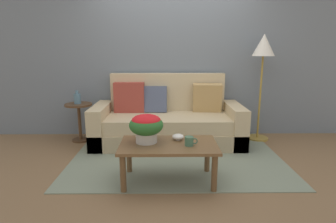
% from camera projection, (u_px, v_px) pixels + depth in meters
% --- Properties ---
extents(ground_plane, '(14.00, 14.00, 0.00)m').
position_uv_depth(ground_plane, '(177.00, 158.00, 3.71)').
color(ground_plane, brown).
extents(wall_back, '(6.40, 0.12, 2.99)m').
position_uv_depth(wall_back, '(174.00, 45.00, 4.51)').
color(wall_back, slate).
rests_on(wall_back, ground).
extents(area_rug, '(2.75, 2.00, 0.01)m').
position_uv_depth(area_rug, '(177.00, 156.00, 3.77)').
color(area_rug, gray).
rests_on(area_rug, ground).
extents(couch, '(2.24, 0.92, 1.05)m').
position_uv_depth(couch, '(167.00, 122.00, 4.29)').
color(couch, tan).
rests_on(couch, ground).
extents(coffee_table, '(1.04, 0.60, 0.44)m').
position_uv_depth(coffee_table, '(168.00, 150.00, 2.98)').
color(coffee_table, brown).
rests_on(coffee_table, ground).
extents(side_table, '(0.42, 0.42, 0.60)m').
position_uv_depth(side_table, '(79.00, 115.00, 4.33)').
color(side_table, '#4C331E').
rests_on(side_table, ground).
extents(floor_lamp, '(0.34, 0.34, 1.65)m').
position_uv_depth(floor_lamp, '(263.00, 55.00, 4.21)').
color(floor_lamp, olive).
rests_on(floor_lamp, ground).
extents(potted_plant, '(0.37, 0.37, 0.31)m').
position_uv_depth(potted_plant, '(146.00, 126.00, 2.97)').
color(potted_plant, '#B7B2A8').
rests_on(potted_plant, coffee_table).
extents(coffee_mug, '(0.14, 0.09, 0.10)m').
position_uv_depth(coffee_mug, '(189.00, 141.00, 2.90)').
color(coffee_mug, '#3D664C').
rests_on(coffee_mug, coffee_table).
extents(snack_bowl, '(0.13, 0.13, 0.07)m').
position_uv_depth(snack_bowl, '(178.00, 137.00, 3.08)').
color(snack_bowl, silver).
rests_on(snack_bowl, coffee_table).
extents(table_vase, '(0.10, 0.10, 0.21)m').
position_uv_depth(table_vase, '(77.00, 98.00, 4.27)').
color(table_vase, slate).
rests_on(table_vase, side_table).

